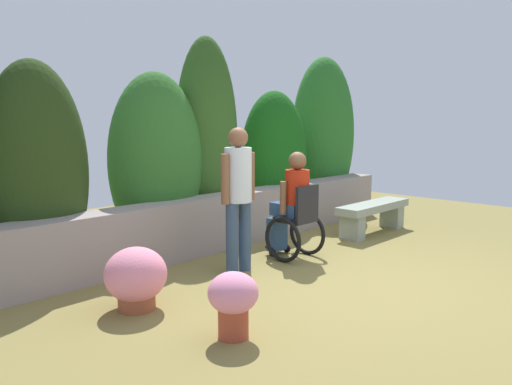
# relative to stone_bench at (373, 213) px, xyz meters

# --- Properties ---
(ground_plane) EXTENTS (12.20, 12.20, 0.00)m
(ground_plane) POSITION_rel_stone_bench_xyz_m (-2.25, -1.05, -0.31)
(ground_plane) COLOR olive
(stone_retaining_wall) EXTENTS (7.21, 0.40, 0.72)m
(stone_retaining_wall) POSITION_rel_stone_bench_xyz_m (-2.25, 1.04, 0.05)
(stone_retaining_wall) COLOR gray
(stone_retaining_wall) RESTS_ON ground
(hedge_backdrop) EXTENTS (7.49, 1.06, 3.04)m
(hedge_backdrop) POSITION_rel_stone_bench_xyz_m (-1.93, 1.56, 0.99)
(hedge_backdrop) COLOR #1F5212
(hedge_backdrop) RESTS_ON ground
(stone_bench) EXTENTS (1.52, 0.38, 0.46)m
(stone_bench) POSITION_rel_stone_bench_xyz_m (0.00, 0.00, 0.00)
(stone_bench) COLOR #929D8E
(stone_bench) RESTS_ON ground
(person_in_wheelchair) EXTENTS (0.53, 0.66, 1.33)m
(person_in_wheelchair) POSITION_rel_stone_bench_xyz_m (-1.91, 0.01, 0.31)
(person_in_wheelchair) COLOR black
(person_in_wheelchair) RESTS_ON ground
(person_standing_companion) EXTENTS (0.49, 0.30, 1.63)m
(person_standing_companion) POSITION_rel_stone_bench_xyz_m (-2.79, 0.09, 0.62)
(person_standing_companion) COLOR #364C69
(person_standing_companion) RESTS_ON ground
(flower_pot_purple_near) EXTENTS (0.40, 0.40, 0.53)m
(flower_pot_purple_near) POSITION_rel_stone_bench_xyz_m (-4.03, -1.12, 0.00)
(flower_pot_purple_near) COLOR #A9432C
(flower_pot_purple_near) RESTS_ON ground
(flower_pot_terracotta_by_wall) EXTENTS (0.57, 0.57, 0.58)m
(flower_pot_terracotta_by_wall) POSITION_rel_stone_bench_xyz_m (-4.22, -0.04, -0.02)
(flower_pot_terracotta_by_wall) COLOR #9B4D32
(flower_pot_terracotta_by_wall) RESTS_ON ground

